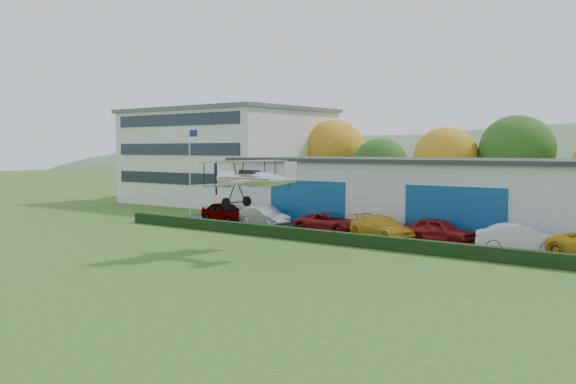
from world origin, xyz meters
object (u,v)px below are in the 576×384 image
Objects in this scene: hangar at (490,196)px; car_3 at (382,228)px; flagpole at (191,163)px; car_2 at (329,222)px; office_block at (227,156)px; car_0 at (226,212)px; car_4 at (439,230)px; biplane at (250,178)px; car_5 at (520,239)px; car_1 at (265,217)px.

car_3 is at bearing -115.70° from hangar.
flagpole reaches higher than car_2.
office_block is 4.30× the size of car_0.
car_0 is (-19.17, -7.47, -1.79)m from hangar.
car_4 reaches higher than car_3.
flagpole reaches higher than car_4.
biplane is at bearing -122.19° from car_0.
car_3 is (-4.01, -8.33, -1.83)m from hangar.
biplane is at bearing -43.88° from office_block.
flagpole is 30.29m from car_5.
biplane is at bearing -129.67° from car_1.
car_5 is at bearing 41.43° from biplane.
car_0 is 10.23m from car_2.
flagpole is at bearing 148.21° from biplane.
office_block is 2.57× the size of flagpole.
car_2 is 5.03m from car_3.
car_5 is (5.07, -8.22, -1.78)m from hangar.
car_3 is (28.99, -15.35, -4.39)m from office_block.
biplane reaches higher than car_4.
car_2 is 0.69× the size of biplane.
car_1 is 0.96× the size of car_2.
office_block is at bearing 138.24° from biplane.
flagpole is 1.11× the size of biplane.
office_block reaches higher than car_2.
car_5 is (29.95, -2.24, -3.91)m from flagpole.
biplane is at bearing -175.13° from car_3.
car_5 reaches higher than car_2.
car_4 is at bearing -81.35° from car_0.
car_4 is (18.83, 0.00, -0.02)m from car_0.
car_3 is (10.46, -0.30, -0.01)m from car_1.
flagpole is 16.50m from car_2.
car_1 is 0.96× the size of car_5.
biplane reaches higher than hangar.
flagpole is at bearing -58.03° from office_block.
office_block is at bearing 83.70° from car_3.
car_5 is at bearing -58.34° from hangar.
car_4 is (-0.34, -7.47, -1.81)m from hangar.
car_1 is 14.14m from car_4.
car_2 is 14.04m from car_5.
car_0 is at bearing 141.28° from biplane.
car_3 is (20.88, -2.35, -3.96)m from flagpole.
car_3 is at bearing -103.58° from car_2.
car_1 is 0.66× the size of biplane.
hangar is 33.84m from office_block.
hangar is 8.48× the size of car_0.
car_1 is at bearing 94.87° from car_4.
car_0 is at bearing -14.64° from flagpole.
biplane is at bearing 106.72° from car_5.
car_3 reaches higher than car_2.
biplane is at bearing -171.71° from car_2.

